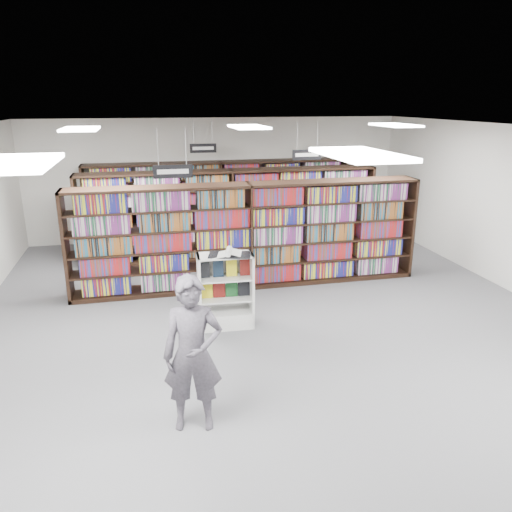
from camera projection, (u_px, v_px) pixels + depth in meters
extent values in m
plane|color=#5B5B60|center=(274.00, 326.00, 8.41)|extent=(12.00, 12.00, 0.00)
cube|color=white|center=(276.00, 131.00, 7.45)|extent=(10.00, 12.00, 0.10)
cube|color=white|center=(218.00, 179.00, 13.51)|extent=(10.00, 0.10, 3.20)
cube|color=black|center=(249.00, 236.00, 9.96)|extent=(7.00, 0.60, 2.10)
cube|color=maroon|center=(249.00, 236.00, 9.96)|extent=(6.88, 0.42, 1.98)
cube|color=black|center=(231.00, 214.00, 11.82)|extent=(7.00, 0.60, 2.10)
cube|color=maroon|center=(231.00, 214.00, 11.82)|extent=(6.88, 0.42, 1.98)
cube|color=black|center=(220.00, 201.00, 13.40)|extent=(7.00, 0.60, 2.10)
cube|color=maroon|center=(220.00, 201.00, 13.40)|extent=(6.88, 0.42, 1.98)
cylinder|color=#B2B2B7|center=(158.00, 147.00, 8.10)|extent=(0.01, 0.01, 0.58)
cylinder|color=#B2B2B7|center=(186.00, 147.00, 8.20)|extent=(0.01, 0.01, 0.58)
cube|color=black|center=(173.00, 171.00, 8.27)|extent=(0.65, 0.02, 0.22)
cube|color=white|center=(173.00, 172.00, 8.26)|extent=(0.52, 0.00, 0.08)
cylinder|color=#B2B2B7|center=(297.00, 136.00, 10.60)|extent=(0.01, 0.01, 0.58)
cylinder|color=#B2B2B7|center=(317.00, 136.00, 10.70)|extent=(0.01, 0.01, 0.58)
cube|color=black|center=(307.00, 155.00, 10.77)|extent=(0.65, 0.02, 0.22)
cube|color=white|center=(307.00, 155.00, 10.76)|extent=(0.52, 0.00, 0.08)
cylinder|color=#B2B2B7|center=(193.00, 132.00, 12.03)|extent=(0.01, 0.01, 0.58)
cylinder|color=#B2B2B7|center=(212.00, 131.00, 12.13)|extent=(0.01, 0.01, 0.58)
cube|color=black|center=(203.00, 148.00, 12.20)|extent=(0.65, 0.02, 0.22)
cube|color=white|center=(203.00, 148.00, 12.19)|extent=(0.52, 0.00, 0.08)
cube|color=white|center=(15.00, 163.00, 4.04)|extent=(0.60, 1.20, 0.04)
cube|color=white|center=(360.00, 154.00, 4.67)|extent=(0.60, 1.20, 0.04)
cube|color=white|center=(80.00, 129.00, 8.69)|extent=(0.60, 1.20, 0.04)
cube|color=white|center=(249.00, 127.00, 9.32)|extent=(0.60, 1.20, 0.04)
cube|color=white|center=(395.00, 125.00, 9.96)|extent=(0.60, 1.20, 0.04)
cube|color=silver|center=(226.00, 318.00, 8.38)|extent=(0.93, 0.50, 0.27)
cube|color=silver|center=(199.00, 292.00, 8.16)|extent=(0.06, 0.45, 1.27)
cube|color=silver|center=(251.00, 289.00, 8.30)|extent=(0.06, 0.45, 1.27)
cube|color=silver|center=(224.00, 286.00, 8.43)|extent=(0.90, 0.07, 1.27)
cube|color=silver|center=(225.00, 255.00, 8.05)|extent=(0.93, 0.50, 0.03)
cube|color=silver|center=(226.00, 298.00, 8.27)|extent=(0.84, 0.45, 0.03)
cube|color=silver|center=(225.00, 278.00, 8.17)|extent=(0.84, 0.45, 0.02)
cube|color=black|center=(205.00, 270.00, 8.11)|extent=(0.18, 0.08, 0.27)
cube|color=black|center=(218.00, 269.00, 8.15)|extent=(0.18, 0.08, 0.27)
cube|color=yellow|center=(232.00, 268.00, 8.19)|extent=(0.18, 0.08, 0.27)
cube|color=maroon|center=(245.00, 267.00, 8.22)|extent=(0.18, 0.08, 0.27)
cube|color=yellow|center=(207.00, 291.00, 8.23)|extent=(0.20, 0.07, 0.25)
cube|color=maroon|center=(219.00, 290.00, 8.26)|extent=(0.20, 0.07, 0.25)
cube|color=#164F21|center=(232.00, 289.00, 8.30)|extent=(0.20, 0.07, 0.25)
cube|color=black|center=(244.00, 288.00, 8.33)|extent=(0.20, 0.07, 0.25)
cube|color=black|center=(230.00, 255.00, 8.00)|extent=(0.75, 0.55, 0.02)
cube|color=white|center=(220.00, 255.00, 7.96)|extent=(0.38, 0.42, 0.06)
cube|color=white|center=(240.00, 253.00, 8.03)|extent=(0.38, 0.42, 0.08)
cylinder|color=white|center=(229.00, 251.00, 7.98)|extent=(0.18, 0.36, 0.10)
imported|color=#514B56|center=(193.00, 354.00, 5.58)|extent=(0.73, 0.54, 1.85)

